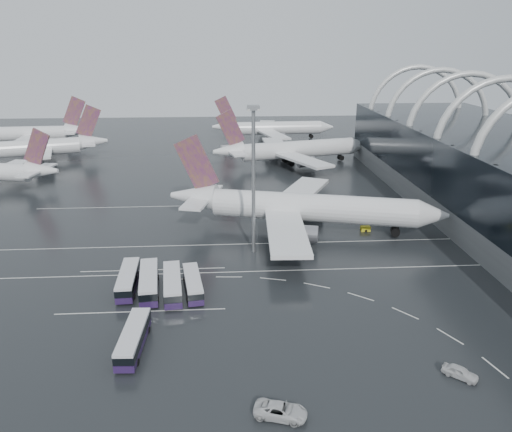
{
  "coord_description": "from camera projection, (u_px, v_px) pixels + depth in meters",
  "views": [
    {
      "loc": [
        -9.6,
        -89.65,
        42.21
      ],
      "look_at": [
        -3.13,
        10.54,
        7.0
      ],
      "focal_mm": 35.0,
      "sensor_mm": 36.0,
      "label": 1
    }
  ],
  "objects": [
    {
      "name": "gse_cart_belly_d",
      "position": [
        395.0,
        217.0,
        125.48
      ],
      "size": [
        1.97,
        1.16,
        1.07
      ],
      "primitive_type": "cube",
      "color": "slate",
      "rests_on": "ground"
    },
    {
      "name": "lane_marking_mid",
      "position": [
        270.0,
        243.0,
        110.28
      ],
      "size": [
        120.0,
        0.25,
        0.01
      ],
      "primitive_type": "cube",
      "color": "silver",
      "rests_on": "ground"
    },
    {
      "name": "jet_remote_mid",
      "position": [
        46.0,
        147.0,
        184.62
      ],
      "size": [
        45.97,
        37.32,
        20.22
      ],
      "rotation": [
        0.0,
        0.0,
        3.42
      ],
      "color": "white",
      "rests_on": "ground"
    },
    {
      "name": "van_curve_b",
      "position": [
        460.0,
        372.0,
        66.06
      ],
      "size": [
        4.67,
        4.49,
        1.58
      ],
      "primitive_type": "imported",
      "rotation": [
        0.0,
        0.0,
        0.83
      ],
      "color": "silver",
      "rests_on": "ground"
    },
    {
      "name": "bus_row_near_d",
      "position": [
        193.0,
        283.0,
        88.49
      ],
      "size": [
        4.41,
        12.28,
        2.96
      ],
      "rotation": [
        0.0,
        0.0,
        1.72
      ],
      "color": "#28133D",
      "rests_on": "ground"
    },
    {
      "name": "bus_row_far_b",
      "position": [
        133.0,
        338.0,
        72.01
      ],
      "size": [
        3.45,
        12.7,
        3.1
      ],
      "rotation": [
        0.0,
        0.0,
        1.52
      ],
      "color": "#28133D",
      "rests_on": "ground"
    },
    {
      "name": "bus_row_near_b",
      "position": [
        149.0,
        282.0,
        88.55
      ],
      "size": [
        4.71,
        14.06,
        3.39
      ],
      "rotation": [
        0.0,
        0.0,
        1.69
      ],
      "color": "#28133D",
      "rests_on": "ground"
    },
    {
      "name": "airliner_main",
      "position": [
        299.0,
        208.0,
        116.43
      ],
      "size": [
        64.15,
        55.45,
        21.97
      ],
      "rotation": [
        0.0,
        0.0,
        -0.25
      ],
      "color": "white",
      "rests_on": "ground"
    },
    {
      "name": "gse_cart_belly_a",
      "position": [
        365.0,
        229.0,
        117.32
      ],
      "size": [
        2.17,
        1.28,
        1.18
      ],
      "primitive_type": "cube",
      "color": "gold",
      "rests_on": "ground"
    },
    {
      "name": "bus_row_near_a",
      "position": [
        128.0,
        279.0,
        89.63
      ],
      "size": [
        3.63,
        13.19,
        3.21
      ],
      "rotation": [
        0.0,
        0.0,
        1.62
      ],
      "color": "#28133D",
      "rests_on": "ground"
    },
    {
      "name": "lane_marking_near",
      "position": [
        276.0,
        271.0,
        97.09
      ],
      "size": [
        120.0,
        0.25,
        0.01
      ],
      "primitive_type": "cube",
      "color": "silver",
      "rests_on": "ground"
    },
    {
      "name": "bus_bay_line_south",
      "position": [
        141.0,
        311.0,
        82.45
      ],
      "size": [
        28.0,
        0.25,
        0.01
      ],
      "primitive_type": "cube",
      "color": "silver",
      "rests_on": "ground"
    },
    {
      "name": "airliner_gate_c",
      "position": [
        271.0,
        129.0,
        225.79
      ],
      "size": [
        55.36,
        51.12,
        19.75
      ],
      "rotation": [
        0.0,
        0.0,
        0.04
      ],
      "color": "white",
      "rests_on": "ground"
    },
    {
      "name": "airliner_gate_b",
      "position": [
        291.0,
        150.0,
        179.42
      ],
      "size": [
        59.01,
        52.26,
        20.69
      ],
      "rotation": [
        0.0,
        0.0,
        0.25
      ],
      "color": "white",
      "rests_on": "ground"
    },
    {
      "name": "gse_cart_belly_c",
      "position": [
        294.0,
        228.0,
        117.21
      ],
      "size": [
        2.45,
        1.45,
        1.34
      ],
      "primitive_type": "cube",
      "color": "gold",
      "rests_on": "ground"
    },
    {
      "name": "van_curve_a",
      "position": [
        281.0,
        411.0,
        59.04
      ],
      "size": [
        6.94,
        4.65,
        1.77
      ],
      "primitive_type": "imported",
      "rotation": [
        0.0,
        0.0,
        1.28
      ],
      "color": "silver",
      "rests_on": "ground"
    },
    {
      "name": "ground",
      "position": [
        275.0,
        266.0,
        98.98
      ],
      "size": [
        420.0,
        420.0,
        0.0
      ],
      "primitive_type": "plane",
      "color": "black",
      "rests_on": "ground"
    },
    {
      "name": "gse_cart_belly_e",
      "position": [
        344.0,
        214.0,
        127.43
      ],
      "size": [
        1.87,
        1.11,
        1.02
      ],
      "primitive_type": "cube",
      "color": "gold",
      "rests_on": "ground"
    },
    {
      "name": "jet_remote_far",
      "position": [
        36.0,
        134.0,
        210.74
      ],
      "size": [
        47.86,
        38.54,
        20.87
      ],
      "rotation": [
        0.0,
        0.0,
        3.2
      ],
      "color": "white",
      "rests_on": "ground"
    },
    {
      "name": "gse_cart_belly_b",
      "position": [
        360.0,
        211.0,
        129.38
      ],
      "size": [
        2.36,
        1.39,
        1.29
      ],
      "primitive_type": "cube",
      "color": "slate",
      "rests_on": "ground"
    },
    {
      "name": "bus_row_near_c",
      "position": [
        172.0,
        284.0,
        87.94
      ],
      "size": [
        4.45,
        13.51,
        3.27
      ],
      "rotation": [
        0.0,
        0.0,
        1.68
      ],
      "color": "#28133D",
      "rests_on": "ground"
    },
    {
      "name": "floodlight_mast",
      "position": [
        253.0,
        163.0,
        99.62
      ],
      "size": [
        2.34,
        2.34,
        30.58
      ],
      "color": "gray",
      "rests_on": "ground"
    },
    {
      "name": "lane_marking_far",
      "position": [
        260.0,
        204.0,
        136.64
      ],
      "size": [
        120.0,
        0.25,
        0.01
      ],
      "primitive_type": "cube",
      "color": "silver",
      "rests_on": "ground"
    },
    {
      "name": "bus_bay_line_north",
      "position": [
        153.0,
        270.0,
        97.52
      ],
      "size": [
        28.0,
        0.25,
        0.01
      ],
      "primitive_type": "cube",
      "color": "silver",
      "rests_on": "ground"
    }
  ]
}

